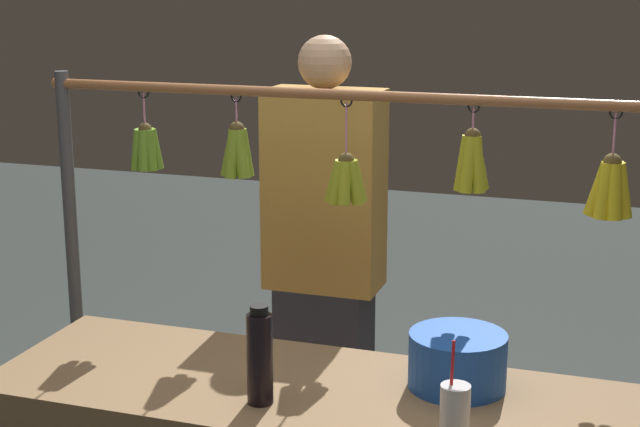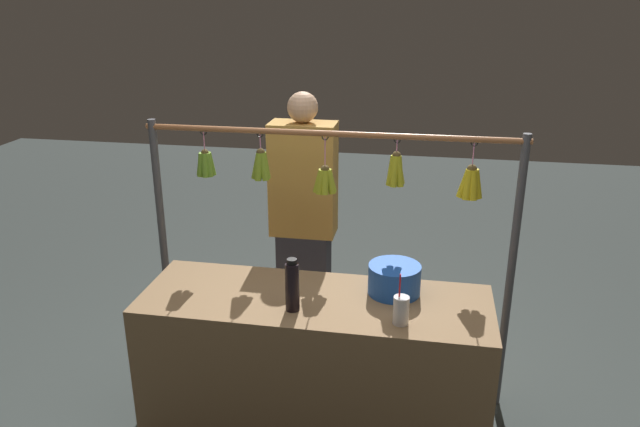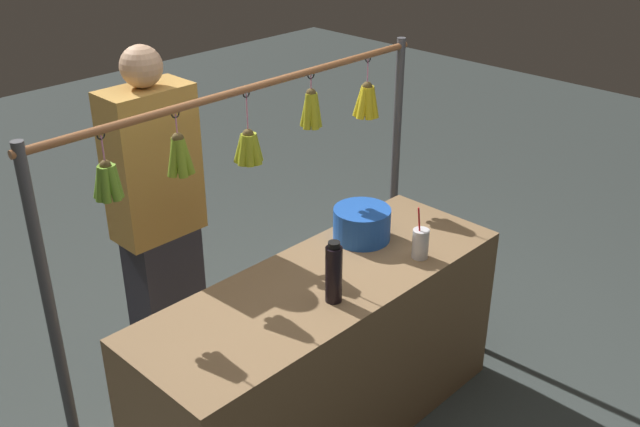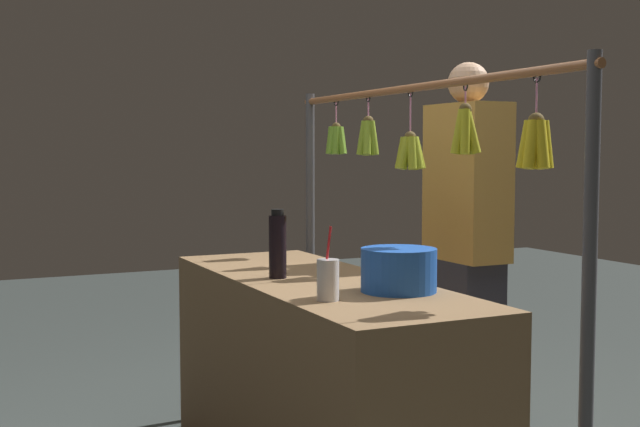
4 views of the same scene
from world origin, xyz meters
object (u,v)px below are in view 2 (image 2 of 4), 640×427
object	(u,v)px
vendor_person	(304,228)
drink_cup	(401,310)
water_bottle	(292,286)
blue_bucket	(394,279)

from	to	relation	value
vendor_person	drink_cup	bearing A→B (deg)	123.04
water_bottle	blue_bucket	bearing A→B (deg)	-150.72
drink_cup	vendor_person	bearing A→B (deg)	-56.96
water_bottle	vendor_person	bearing A→B (deg)	-81.40
water_bottle	vendor_person	xyz separation A→B (m)	(0.15, -0.99, -0.10)
water_bottle	drink_cup	bearing A→B (deg)	175.93
vendor_person	water_bottle	bearing A→B (deg)	98.60
water_bottle	drink_cup	size ratio (longest dim) A/B	1.10
water_bottle	blue_bucket	xyz separation A→B (m)	(-0.47, -0.26, -0.05)
blue_bucket	vendor_person	size ratio (longest dim) A/B	0.16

